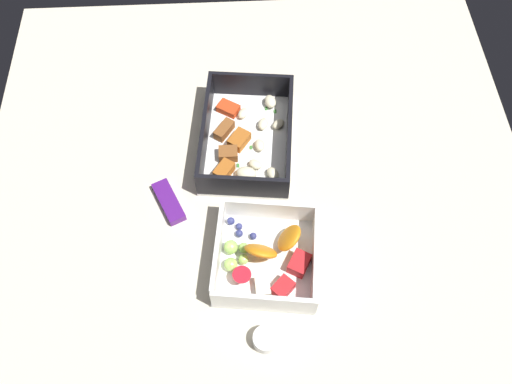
{
  "coord_description": "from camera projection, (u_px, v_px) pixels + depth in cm",
  "views": [
    {
      "loc": [
        -39.5,
        2.07,
        69.98
      ],
      "look_at": [
        -1.38,
        0.17,
        4.0
      ],
      "focal_mm": 38.06,
      "sensor_mm": 36.0,
      "label": 1
    }
  ],
  "objects": [
    {
      "name": "table_surface",
      "position": [
        257.0,
        194.0,
        0.8
      ],
      "size": [
        80.0,
        80.0,
        2.0
      ],
      "primitive_type": "cube",
      "color": "beige",
      "rests_on": "ground"
    },
    {
      "name": "pasta_container",
      "position": [
        246.0,
        138.0,
        0.81
      ],
      "size": [
        20.6,
        15.18,
        5.12
      ],
      "rotation": [
        0.0,
        0.0,
        -0.11
      ],
      "color": "white",
      "rests_on": "table_surface"
    },
    {
      "name": "fruit_bowl",
      "position": [
        266.0,
        257.0,
        0.72
      ],
      "size": [
        15.35,
        14.98,
        5.09
      ],
      "rotation": [
        0.0,
        0.0,
        -0.13
      ],
      "color": "white",
      "rests_on": "table_surface"
    },
    {
      "name": "candy_bar",
      "position": [
        169.0,
        202.0,
        0.77
      ],
      "size": [
        7.36,
        5.12,
        1.2
      ],
      "primitive_type": "cube",
      "rotation": [
        0.0,
        0.0,
        0.43
      ],
      "color": "#51197A",
      "rests_on": "table_surface"
    },
    {
      "name": "paper_cup_liner",
      "position": [
        269.0,
        339.0,
        0.67
      ],
      "size": [
        3.21,
        3.21,
        1.91
      ],
      "primitive_type": "cylinder",
      "color": "white",
      "rests_on": "table_surface"
    }
  ]
}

